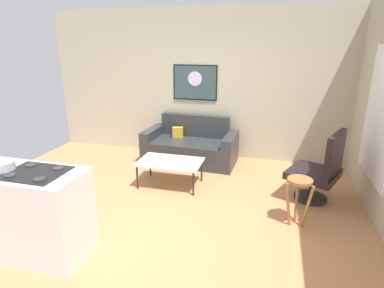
% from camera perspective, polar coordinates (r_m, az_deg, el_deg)
% --- Properties ---
extents(ground, '(6.40, 6.40, 0.04)m').
position_cam_1_polar(ground, '(4.37, -4.33, -12.53)').
color(ground, '#BC7C4F').
extents(back_wall, '(6.40, 0.05, 2.80)m').
position_cam_1_polar(back_wall, '(6.15, 2.87, 10.60)').
color(back_wall, '#B1AC91').
rests_on(back_wall, ground).
extents(couch, '(1.74, 0.91, 0.85)m').
position_cam_1_polar(couch, '(6.00, -0.24, -0.51)').
color(couch, '#2B2E2F').
rests_on(couch, ground).
extents(coffee_table, '(1.00, 0.63, 0.40)m').
position_cam_1_polar(coffee_table, '(4.99, -3.98, -3.46)').
color(coffee_table, silver).
rests_on(coffee_table, ground).
extents(armchair, '(0.85, 0.86, 1.05)m').
position_cam_1_polar(armchair, '(4.79, 22.19, -4.26)').
color(armchair, black).
rests_on(armchair, ground).
extents(bar_stool, '(0.35, 0.34, 0.62)m').
position_cam_1_polar(bar_stool, '(4.11, 18.71, -7.85)').
color(bar_stool, '#916035').
rests_on(bar_stool, ground).
extents(kitchen_counter, '(1.45, 0.60, 0.96)m').
position_cam_1_polar(kitchen_counter, '(3.91, -28.41, -10.56)').
color(kitchen_counter, silver).
rests_on(kitchen_counter, ground).
extents(mixing_bowl, '(0.25, 0.25, 0.10)m').
position_cam_1_polar(mixing_bowl, '(3.76, -31.04, -3.47)').
color(mixing_bowl, silver).
rests_on(mixing_bowl, kitchen_counter).
extents(wall_painting, '(0.86, 0.03, 0.67)m').
position_cam_1_polar(wall_painting, '(6.16, 0.56, 11.03)').
color(wall_painting, black).
extents(window, '(0.03, 1.29, 1.73)m').
position_cam_1_polar(window, '(4.71, 30.85, 4.56)').
color(window, silver).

